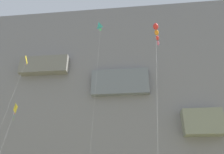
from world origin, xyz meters
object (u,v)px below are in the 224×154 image
Objects in this scene: kite_delta_upper_mid at (103,32)px; kite_diamond_high_right at (15,111)px; kite_diamond_low_left at (25,63)px; kite_windsock_upper_right at (156,32)px.

kite_delta_upper_mid is 24.61m from kite_diamond_high_right.
kite_diamond_low_left is at bearing 168.55° from kite_delta_upper_mid.
kite_diamond_high_right is at bearing -96.38° from kite_diamond_low_left.
kite_delta_upper_mid is (18.33, -3.71, 4.48)m from kite_diamond_low_left.
kite_diamond_low_left is at bearing 83.62° from kite_diamond_high_right.
kite_delta_upper_mid is 1.67× the size of kite_windsock_upper_right.
kite_delta_upper_mid is at bearing -10.47° from kite_diamond_high_right.
kite_delta_upper_mid is 22.52m from kite_windsock_upper_right.
kite_windsock_upper_right is (27.48, -19.58, -8.63)m from kite_diamond_low_left.
kite_delta_upper_mid is at bearing 119.97° from kite_windsock_upper_right.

